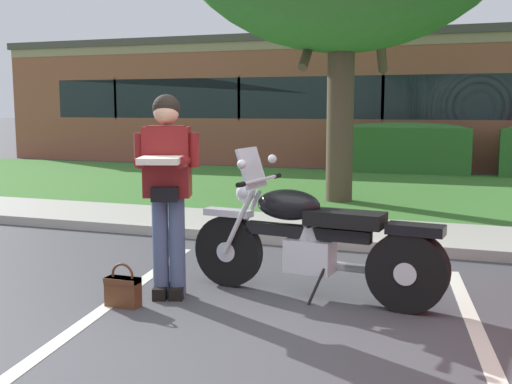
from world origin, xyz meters
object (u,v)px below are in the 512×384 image
object	(u,v)px
hedge_left	(404,147)
brick_building	(404,101)
rider_person	(167,179)
handbag	(123,289)
motorcycle	(322,242)

from	to	relation	value
hedge_left	brick_building	xyz separation A→B (m)	(-0.64, 5.59, 1.12)
rider_person	hedge_left	xyz separation A→B (m)	(0.77, 10.55, -0.36)
rider_person	handbag	world-z (taller)	rider_person
hedge_left	brick_building	size ratio (longest dim) A/B	0.13
handbag	brick_building	world-z (taller)	brick_building
motorcycle	rider_person	size ratio (longest dim) A/B	1.31
rider_person	brick_building	xyz separation A→B (m)	(0.13, 16.14, 0.77)
hedge_left	brick_building	bearing A→B (deg)	96.55
brick_building	rider_person	bearing A→B (deg)	-90.47
handbag	hedge_left	xyz separation A→B (m)	(1.01, 10.89, 0.51)
rider_person	handbag	xyz separation A→B (m)	(-0.24, -0.34, -0.86)
rider_person	hedge_left	distance (m)	10.58
motorcycle	rider_person	world-z (taller)	rider_person
handbag	brick_building	size ratio (longest dim) A/B	0.02
motorcycle	brick_building	xyz separation A→B (m)	(-1.09, 15.74, 1.28)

